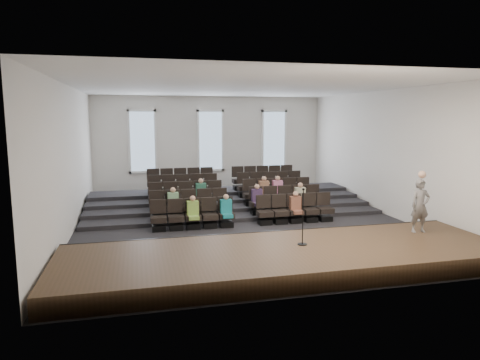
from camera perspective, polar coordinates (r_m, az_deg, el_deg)
ground at (r=16.27m, az=0.25°, el=-5.57°), size 14.00×14.00×0.00m
ceiling at (r=15.83m, az=0.26°, el=12.32°), size 12.00×14.00×0.02m
wall_back at (r=22.71m, az=-3.97°, el=4.76°), size 12.00×0.04×5.00m
wall_front at (r=9.23m, az=10.66°, el=-0.61°), size 12.00×0.04×5.00m
wall_left at (r=15.57m, az=-21.83°, el=2.54°), size 0.04×14.00×5.00m
wall_right at (r=18.24m, az=18.99°, el=3.45°), size 0.04×14.00×5.00m
stage at (r=11.50m, az=6.39°, el=-10.28°), size 11.80×3.60×0.50m
stage_lip at (r=13.10m, az=3.74°, el=-7.91°), size 11.80×0.06×0.52m
risers at (r=19.25m, az=-2.00°, el=-2.79°), size 11.80×4.80×0.60m
seating_rows at (r=17.59m, az=-0.95°, el=-2.24°), size 6.80×4.70×1.67m
windows at (r=22.63m, az=-3.95°, el=5.26°), size 8.44×0.10×3.24m
audience at (r=16.57m, az=0.60°, el=-2.38°), size 5.45×2.64×1.10m
speaker at (r=13.85m, az=22.89°, el=-3.19°), size 0.62×0.44×1.60m
mic_stand at (r=11.71m, az=8.35°, el=-6.34°), size 0.26×0.26×1.56m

